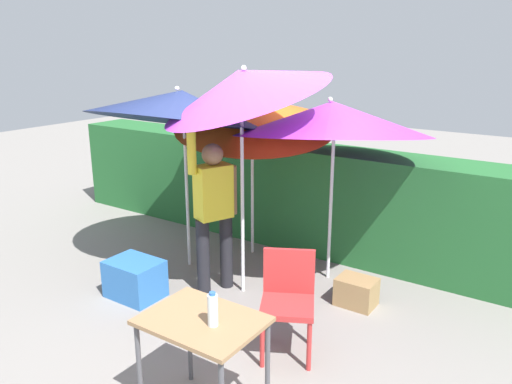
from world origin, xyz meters
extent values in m
plane|color=gray|center=(0.00, 0.00, 0.00)|extent=(24.00, 24.00, 0.00)
cube|color=#23602D|center=(0.00, 1.75, 0.66)|extent=(8.00, 0.70, 1.31)
cylinder|color=silver|center=(-1.03, 0.39, 0.86)|extent=(0.04, 0.04, 1.71)
cone|color=#19234C|center=(-1.07, 0.39, 1.89)|extent=(2.06, 2.07, 0.84)
sphere|color=silver|center=(-1.11, 0.39, 2.08)|extent=(0.05, 0.05, 0.05)
cylinder|color=silver|center=(-0.10, 0.20, 1.02)|extent=(0.04, 0.04, 2.04)
cone|color=purple|center=(-0.07, 0.17, 2.18)|extent=(1.77, 1.70, 0.98)
sphere|color=silver|center=(-0.03, 0.15, 2.34)|extent=(0.05, 0.05, 0.05)
cylinder|color=silver|center=(0.51, 1.01, 0.81)|extent=(0.04, 0.04, 1.62)
cone|color=purple|center=(0.49, 1.00, 1.80)|extent=(2.12, 2.11, 0.77)
sphere|color=silver|center=(0.46, 0.98, 2.00)|extent=(0.05, 0.05, 0.05)
cylinder|color=silver|center=(-0.61, 1.13, 0.80)|extent=(0.04, 0.04, 1.60)
cone|color=#EA5919|center=(-0.59, 1.15, 1.77)|extent=(1.99, 1.96, 0.85)
sphere|color=silver|center=(-0.56, 1.16, 1.95)|extent=(0.05, 0.05, 0.05)
cylinder|color=black|center=(-0.42, -0.06, 0.41)|extent=(0.14, 0.14, 0.82)
cylinder|color=black|center=(-0.32, 0.20, 0.41)|extent=(0.14, 0.14, 0.82)
cube|color=yellow|center=(-0.37, 0.07, 1.10)|extent=(0.34, 0.42, 0.56)
sphere|color=#8C6647|center=(-0.37, 0.07, 1.49)|extent=(0.22, 0.22, 0.22)
cylinder|color=yellow|center=(-0.46, -0.15, 1.60)|extent=(0.12, 0.12, 0.56)
cylinder|color=#8C6647|center=(-0.28, 0.28, 1.08)|extent=(0.12, 0.12, 0.52)
cylinder|color=#B72D2D|center=(0.81, -0.80, 0.22)|extent=(0.04, 0.04, 0.44)
cylinder|color=#B72D2D|center=(1.14, -0.63, 0.22)|extent=(0.04, 0.04, 0.44)
cylinder|color=#B72D2D|center=(0.63, -0.47, 0.22)|extent=(0.04, 0.04, 0.44)
cylinder|color=#B72D2D|center=(0.97, -0.29, 0.22)|extent=(0.04, 0.04, 0.44)
cube|color=#B72D2D|center=(0.89, -0.55, 0.47)|extent=(0.59, 0.59, 0.05)
cube|color=#B72D2D|center=(0.79, -0.37, 0.69)|extent=(0.41, 0.24, 0.40)
cube|color=#2D6BB7|center=(-0.97, -0.53, 0.20)|extent=(0.55, 0.42, 0.40)
cube|color=#9E7A4C|center=(1.03, 0.59, 0.14)|extent=(0.39, 0.29, 0.29)
cylinder|color=#4C4C51|center=(1.15, -1.25, 0.38)|extent=(0.04, 0.04, 0.75)
cylinder|color=#4C4C51|center=(0.43, -1.25, 0.38)|extent=(0.04, 0.04, 0.75)
cylinder|color=#4C4C51|center=(0.43, -1.77, 0.38)|extent=(0.04, 0.04, 0.75)
cube|color=#99724C|center=(0.79, -1.51, 0.77)|extent=(0.80, 0.60, 0.03)
cylinder|color=silver|center=(0.90, -1.54, 0.89)|extent=(0.07, 0.07, 0.22)
cylinder|color=#2D60B7|center=(0.90, -1.54, 1.01)|extent=(0.04, 0.04, 0.02)
camera|label=1|loc=(2.79, -3.83, 2.56)|focal=35.70mm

